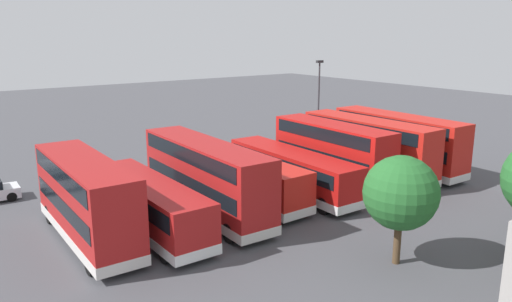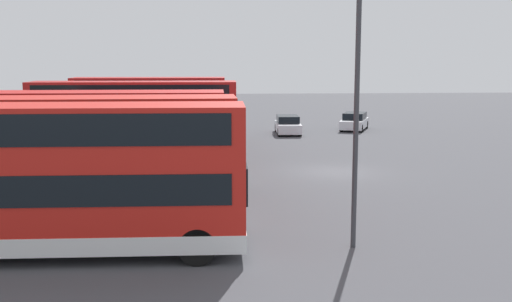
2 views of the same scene
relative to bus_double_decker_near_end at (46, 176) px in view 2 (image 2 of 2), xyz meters
The scene contains 12 objects.
ground_plane 17.09m from the bus_double_decker_near_end, 41.82° to the right, with size 140.00×140.00×0.00m, color #47474C.
bus_double_decker_near_end is the anchor object (origin of this frame).
bus_double_decker_second 3.58m from the bus_double_decker_near_end, ahead, with size 2.75×11.61×4.55m.
bus_double_decker_third 7.13m from the bus_double_decker_near_end, ahead, with size 2.71×10.35×4.55m.
bus_single_deck_fourth 10.87m from the bus_double_decker_near_end, ahead, with size 2.86×12.00×2.95m.
bus_single_deck_fifth 14.44m from the bus_double_decker_near_end, ahead, with size 2.80×10.32×2.95m.
bus_double_decker_sixth 17.88m from the bus_double_decker_near_end, ahead, with size 2.85×12.08×4.55m.
bus_single_deck_seventh 21.86m from the bus_double_decker_near_end, ahead, with size 2.63×11.14×2.95m.
bus_double_decker_far_end 25.11m from the bus_double_decker_near_end, ahead, with size 2.78×10.75×4.55m.
car_hatchback_silver 35.24m from the bus_double_decker_near_end, 28.45° to the right, with size 4.56×3.27×1.43m.
car_small_green 30.82m from the bus_double_decker_near_end, 20.80° to the right, with size 4.30×1.96×1.43m.
lamp_post_tall 9.64m from the bus_double_decker_near_end, 89.36° to the right, with size 0.70×0.30×8.51m.
Camera 2 is at (-30.49, 6.40, 5.90)m, focal length 42.19 mm.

